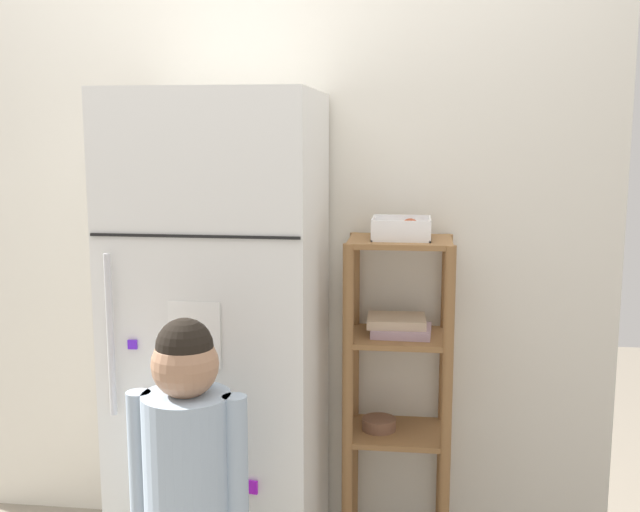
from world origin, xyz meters
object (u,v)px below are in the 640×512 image
child_standing (188,464)px  pantry_shelf_unit (397,367)px  fruit_bin (404,231)px  refrigerator (224,340)px

child_standing → pantry_shelf_unit: size_ratio=0.89×
fruit_bin → refrigerator: bearing=-164.2°
refrigerator → pantry_shelf_unit: bearing=16.7°
child_standing → pantry_shelf_unit: pantry_shelf_unit is taller
fruit_bin → child_standing: bearing=-128.6°
refrigerator → child_standing: 0.56m
child_standing → fruit_bin: 1.03m
pantry_shelf_unit → child_standing: bearing=-127.6°
child_standing → refrigerator: bearing=93.2°
child_standing → fruit_bin: fruit_bin is taller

